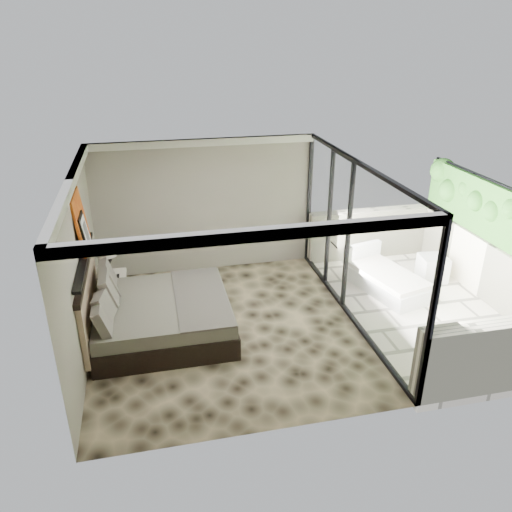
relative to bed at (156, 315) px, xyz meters
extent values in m
plane|color=black|center=(1.17, -0.12, -0.37)|extent=(5.00, 5.00, 0.00)
cube|color=silver|center=(1.17, -0.12, 2.42)|extent=(4.50, 5.00, 0.02)
cube|color=gray|center=(1.17, 2.37, 1.03)|extent=(4.50, 0.02, 2.80)
cube|color=gray|center=(-1.07, -0.12, 1.03)|extent=(0.02, 5.00, 2.80)
cube|color=white|center=(3.42, -0.12, 1.03)|extent=(0.08, 5.00, 2.80)
cube|color=beige|center=(4.92, -0.12, -0.43)|extent=(3.00, 5.00, 0.12)
cube|color=beige|center=(6.27, -0.12, 0.18)|extent=(0.30, 5.00, 1.10)
cube|color=black|center=(-1.01, -0.02, 1.13)|extent=(0.12, 2.20, 0.05)
cube|color=black|center=(0.12, 0.00, -0.18)|extent=(2.24, 2.13, 0.38)
cube|color=#636052|center=(0.12, 0.00, 0.13)|extent=(2.18, 2.07, 0.23)
cube|color=#4A4840|center=(0.76, 0.00, 0.25)|extent=(0.85, 2.11, 0.03)
cube|color=#947C5E|center=(-1.03, 0.00, 0.37)|extent=(0.08, 2.23, 1.07)
cube|color=black|center=(-0.77, 1.40, -0.10)|extent=(0.63, 0.63, 0.54)
cone|color=black|center=(-0.79, 1.35, 0.24)|extent=(0.21, 0.21, 0.19)
cone|color=black|center=(-0.79, 1.35, 0.43)|extent=(0.21, 0.21, 0.19)
cylinder|color=silver|center=(-0.79, 1.35, 0.70)|extent=(0.37, 0.37, 0.25)
cube|color=#A3290E|center=(-1.03, 0.41, 1.60)|extent=(0.13, 0.90, 0.90)
cube|color=black|center=(-0.97, 0.29, 1.45)|extent=(0.11, 0.50, 0.60)
cube|color=silver|center=(5.62, 0.81, -0.11)|extent=(0.57, 0.57, 0.52)
cube|color=silver|center=(4.51, 0.60, -0.22)|extent=(1.28, 1.91, 0.31)
cube|color=silver|center=(4.51, 0.60, -0.02)|extent=(1.21, 1.79, 0.09)
cube|color=silver|center=(4.30, 1.39, 0.12)|extent=(0.88, 0.35, 0.38)
camera|label=1|loc=(0.06, -7.39, 4.36)|focal=35.00mm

